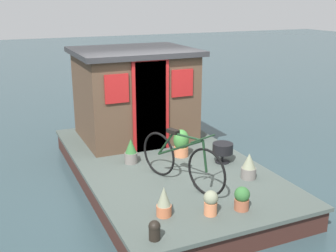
% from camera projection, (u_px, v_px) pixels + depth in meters
% --- Properties ---
extents(ground_plane, '(60.00, 60.00, 0.00)m').
position_uv_depth(ground_plane, '(164.00, 181.00, 7.59)').
color(ground_plane, '#2D4247').
extents(houseboat_deck, '(5.19, 2.93, 0.40)m').
position_uv_depth(houseboat_deck, '(164.00, 170.00, 7.53)').
color(houseboat_deck, '#424C47').
rests_on(houseboat_deck, ground_plane).
extents(houseboat_cabin, '(1.98, 2.35, 1.82)m').
position_uv_depth(houseboat_cabin, '(135.00, 94.00, 8.50)').
color(houseboat_cabin, '#4C3828').
rests_on(houseboat_cabin, houseboat_deck).
extents(bicycle, '(1.66, 0.70, 0.87)m').
position_uv_depth(bicycle, '(181.00, 160.00, 6.40)').
color(bicycle, black).
rests_on(bicycle, houseboat_deck).
extents(potted_plant_thyme, '(0.21, 0.21, 0.33)m').
position_uv_depth(potted_plant_thyme, '(242.00, 198.00, 5.69)').
color(potted_plant_thyme, '#935138').
rests_on(potted_plant_thyme, houseboat_deck).
extents(potted_plant_rosemary, '(0.23, 0.23, 0.44)m').
position_uv_depth(potted_plant_rosemary, '(131.00, 152.00, 7.29)').
color(potted_plant_rosemary, slate).
rests_on(potted_plant_rosemary, houseboat_deck).
extents(potted_plant_ivy, '(0.24, 0.24, 0.42)m').
position_uv_depth(potted_plant_ivy, '(249.00, 167.00, 6.68)').
color(potted_plant_ivy, slate).
rests_on(potted_plant_ivy, houseboat_deck).
extents(potted_plant_basil, '(0.20, 0.20, 0.42)m').
position_uv_depth(potted_plant_basil, '(164.00, 202.00, 5.51)').
color(potted_plant_basil, '#B2603D').
rests_on(potted_plant_basil, houseboat_deck).
extents(potted_plant_succulent, '(0.20, 0.20, 0.35)m').
position_uv_depth(potted_plant_succulent, '(211.00, 202.00, 5.55)').
color(potted_plant_succulent, '#C6754C').
rests_on(potted_plant_succulent, houseboat_deck).
extents(potted_plant_fern, '(0.28, 0.28, 0.51)m').
position_uv_depth(potted_plant_fern, '(181.00, 143.00, 7.61)').
color(potted_plant_fern, '#C6754C').
rests_on(potted_plant_fern, houseboat_deck).
extents(charcoal_grill, '(0.36, 0.36, 0.35)m').
position_uv_depth(charcoal_grill, '(223.00, 149.00, 7.31)').
color(charcoal_grill, black).
rests_on(charcoal_grill, houseboat_deck).
extents(mooring_bollard, '(0.15, 0.15, 0.25)m').
position_uv_depth(mooring_bollard, '(155.00, 230.00, 4.98)').
color(mooring_bollard, black).
rests_on(mooring_bollard, houseboat_deck).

